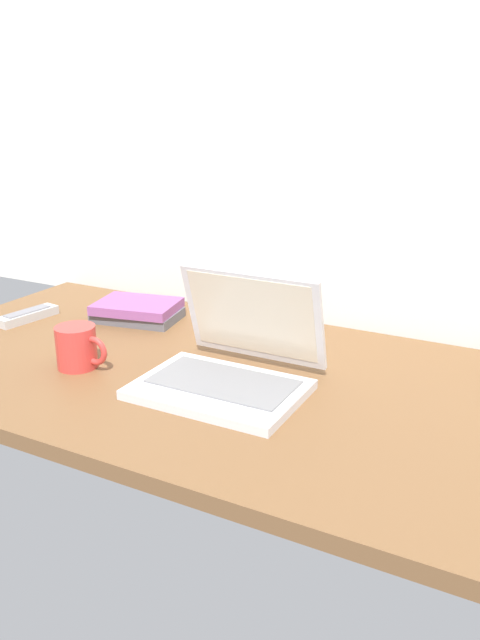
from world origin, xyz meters
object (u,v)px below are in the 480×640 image
Objects in this scene: coffee_mug at (78,347)px; remote_control_far at (27,316)px; book_stack at (137,311)px; laptop at (231,363)px.

remote_control_far is at bearing 151.78° from coffee_mug.
book_stack reaches higher than remote_control_far.
laptop is 2.60× the size of coffee_mug.
laptop is 0.33m from coffee_mug.
book_stack is at bearing 149.68° from laptop.
coffee_mug reaches higher than book_stack.
coffee_mug is 0.31m from book_stack.
coffee_mug is (-0.32, -0.07, 0.00)m from laptop.
coffee_mug is at bearing -167.36° from laptop.
laptop is at bearing -30.32° from book_stack.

